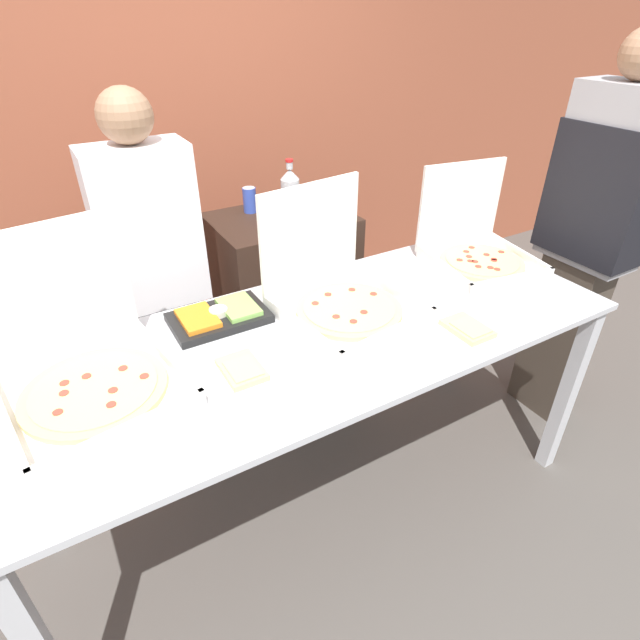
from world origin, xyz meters
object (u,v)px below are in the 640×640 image
at_px(paper_plate_front_left, 242,371).
at_px(person_guest_plaid, 158,285).
at_px(paper_plate_front_right, 467,330).
at_px(soda_can_silver, 335,205).
at_px(pizza_box_far_right, 339,292).
at_px(soda_can_colored, 250,200).
at_px(veggie_tray, 219,316).
at_px(person_server_vest, 592,227).
at_px(pizza_box_near_left, 84,366).
at_px(pizza_box_far_left, 476,248).
at_px(soda_bottle, 290,193).

bearing_deg(paper_plate_front_left, person_guest_plaid, 93.87).
height_order(paper_plate_front_right, soda_can_silver, soda_can_silver).
height_order(pizza_box_far_right, soda_can_colored, pizza_box_far_right).
xyz_separation_m(pizza_box_far_right, veggie_tray, (-0.42, 0.16, -0.06)).
bearing_deg(person_guest_plaid, person_server_vest, 156.10).
relative_size(pizza_box_near_left, soda_can_silver, 4.49).
relative_size(veggie_tray, soda_can_silver, 2.81).
xyz_separation_m(pizza_box_far_left, veggie_tray, (-1.16, 0.12, -0.05)).
bearing_deg(veggie_tray, paper_plate_front_left, -98.41).
xyz_separation_m(paper_plate_front_right, person_guest_plaid, (-0.84, 1.00, -0.06)).
xyz_separation_m(paper_plate_front_left, paper_plate_front_right, (0.78, -0.19, -0.00)).
height_order(soda_can_colored, person_server_vest, person_server_vest).
bearing_deg(soda_can_silver, person_guest_plaid, 178.40).
distance_m(pizza_box_far_right, paper_plate_front_left, 0.51).
distance_m(soda_bottle, person_guest_plaid, 0.75).
height_order(veggie_tray, soda_bottle, soda_bottle).
height_order(paper_plate_front_left, person_guest_plaid, person_guest_plaid).
distance_m(pizza_box_far_right, soda_can_silver, 0.72).
relative_size(pizza_box_far_left, person_server_vest, 0.27).
height_order(pizza_box_near_left, person_guest_plaid, person_guest_plaid).
relative_size(person_guest_plaid, person_server_vest, 0.90).
distance_m(veggie_tray, soda_can_silver, 0.92).
bearing_deg(pizza_box_near_left, soda_bottle, 24.86).
bearing_deg(pizza_box_near_left, veggie_tray, 9.40).
bearing_deg(pizza_box_far_left, paper_plate_front_right, -127.84).
bearing_deg(pizza_box_far_left, soda_can_colored, 139.12).
height_order(pizza_box_far_left, paper_plate_front_right, pizza_box_far_left).
relative_size(veggie_tray, soda_can_colored, 2.81).
bearing_deg(person_server_vest, paper_plate_front_right, 102.29).
relative_size(veggie_tray, person_guest_plaid, 0.21).
height_order(soda_can_silver, person_guest_plaid, person_guest_plaid).
distance_m(paper_plate_front_left, soda_bottle, 1.11).
bearing_deg(paper_plate_front_right, person_server_vest, 12.29).
bearing_deg(pizza_box_far_right, paper_plate_front_left, -167.47).
relative_size(pizza_box_far_right, paper_plate_front_right, 2.12).
bearing_deg(soda_bottle, soda_can_colored, 129.19).
relative_size(pizza_box_far_left, veggie_tray, 1.41).
bearing_deg(paper_plate_front_right, soda_can_silver, 87.15).
xyz_separation_m(pizza_box_far_right, paper_plate_front_left, (-0.47, -0.17, -0.07)).
bearing_deg(veggie_tray, paper_plate_front_right, -35.10).
bearing_deg(person_server_vest, pizza_box_near_left, 85.99).
height_order(soda_bottle, person_server_vest, person_server_vest).
bearing_deg(paper_plate_front_left, soda_bottle, 54.06).
xyz_separation_m(paper_plate_front_left, soda_can_colored, (0.50, 1.06, 0.15)).
xyz_separation_m(pizza_box_far_right, soda_can_colored, (0.03, 0.89, 0.09)).
distance_m(pizza_box_near_left, person_guest_plaid, 0.75).
relative_size(pizza_box_far_left, paper_plate_front_left, 2.15).
relative_size(paper_plate_front_left, paper_plate_front_right, 0.93).
bearing_deg(veggie_tray, pizza_box_far_left, -6.03).
distance_m(paper_plate_front_left, person_guest_plaid, 0.81).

